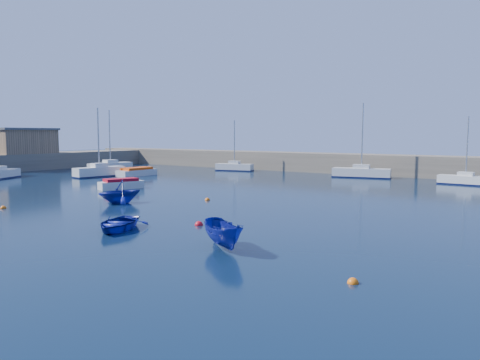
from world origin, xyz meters
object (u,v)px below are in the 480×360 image
Objects in this scene: dinghy_right at (224,235)px; dinghy_left at (120,192)px; sailboat_3 at (99,171)px; sailboat_6 at (361,172)px; motorboat_1 at (121,184)px; dinghy_center at (118,223)px; brick_shed_a at (22,142)px; motorboat_2 at (137,172)px; sailboat_5 at (234,167)px; sailboat_7 at (466,180)px; sailboat_4 at (110,166)px.

dinghy_left is at bearing 99.31° from dinghy_right.
sailboat_6 is (26.87, 17.32, -0.04)m from sailboat_3.
motorboat_1 is at bearing 155.84° from dinghy_left.
dinghy_center is 1.06× the size of dinghy_right.
sailboat_3 is 23.73m from dinghy_left.
sailboat_6 is (44.80, 16.78, -3.47)m from brick_shed_a.
dinghy_right is at bearing -22.74° from sailboat_3.
brick_shed_a reaches higher than motorboat_2.
motorboat_1 is at bearing 113.52° from dinghy_center.
sailboat_5 is at bearing 127.36° from dinghy_left.
sailboat_3 is 1.18× the size of sailboat_5.
dinghy_right is (14.99, -6.80, -0.21)m from dinghy_left.
brick_shed_a is 2.34× the size of dinghy_right.
sailboat_7 is (38.64, 15.57, -0.13)m from sailboat_3.
sailboat_5 is 1.64× the size of motorboat_1.
sailboat_4 reaches higher than motorboat_1.
sailboat_6 is 38.37m from dinghy_right.
sailboat_5 is at bearing 119.31° from motorboat_1.
dinghy_left reaches higher than dinghy_center.
dinghy_left is (16.45, -16.78, 0.37)m from motorboat_2.
sailboat_7 is (45.56, 8.16, -0.07)m from sailboat_4.
sailboat_3 is 10.14m from sailboat_4.
brick_shed_a is 56.53m from dinghy_right.
dinghy_right is (41.43, -27.69, 0.05)m from sailboat_4.
sailboat_6 is 2.60× the size of dinghy_right.
dinghy_center is (0.40, -37.57, -0.25)m from sailboat_6.
sailboat_3 is 40.03m from dinghy_right.
dinghy_right is (52.44, -20.82, -3.44)m from brick_shed_a.
brick_shed_a is 40.12m from dinghy_left.
sailboat_4 is 43.99m from dinghy_center.
brick_shed_a is 18.26m from sailboat_3.
sailboat_5 is at bearing 78.30° from sailboat_6.
sailboat_5 reaches higher than dinghy_center.
brick_shed_a is 1.83× the size of motorboat_1.
sailboat_4 is 2.38× the size of dinghy_center.
motorboat_1 is 19.85m from dinghy_center.
sailboat_4 is at bearing 140.75° from sailboat_3.
sailboat_6 reaches higher than sailboat_7.
motorboat_1 is at bearing 136.70° from sailboat_6.
brick_shed_a is at bearing -174.02° from sailboat_3.
sailboat_5 is at bearing 36.53° from sailboat_4.
motorboat_2 is at bearing 86.83° from dinghy_right.
sailboat_7 is at bearing 29.65° from sailboat_3.
sailboat_4 is 10.81m from motorboat_2.
sailboat_3 reaches higher than sailboat_7.
dinghy_left is at bearing -34.14° from sailboat_4.
brick_shed_a is 2.21× the size of dinghy_center.
sailboat_3 is 1.19× the size of sailboat_7.
sailboat_4 reaches higher than sailboat_3.
sailboat_5 is 1.02× the size of sailboat_7.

